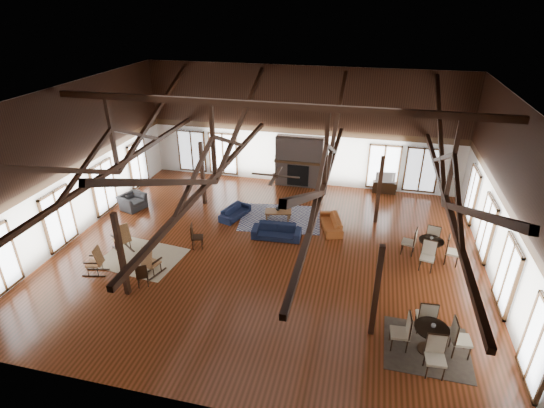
% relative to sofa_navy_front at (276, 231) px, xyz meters
% --- Properties ---
extents(floor, '(16.00, 16.00, 0.00)m').
position_rel_sofa_navy_front_xyz_m(floor, '(-0.06, -1.17, -0.29)').
color(floor, maroon).
rests_on(floor, ground).
extents(ceiling, '(16.00, 14.00, 0.02)m').
position_rel_sofa_navy_front_xyz_m(ceiling, '(-0.06, -1.17, 5.71)').
color(ceiling, black).
rests_on(ceiling, wall_back).
extents(wall_back, '(16.00, 0.02, 6.00)m').
position_rel_sofa_navy_front_xyz_m(wall_back, '(-0.06, 5.83, 2.71)').
color(wall_back, silver).
rests_on(wall_back, floor).
extents(wall_front, '(16.00, 0.02, 6.00)m').
position_rel_sofa_navy_front_xyz_m(wall_front, '(-0.06, -8.17, 2.71)').
color(wall_front, silver).
rests_on(wall_front, floor).
extents(wall_left, '(0.02, 14.00, 6.00)m').
position_rel_sofa_navy_front_xyz_m(wall_left, '(-8.06, -1.17, 2.71)').
color(wall_left, silver).
rests_on(wall_left, floor).
extents(wall_right, '(0.02, 14.00, 6.00)m').
position_rel_sofa_navy_front_xyz_m(wall_right, '(7.94, -1.17, 2.71)').
color(wall_right, silver).
rests_on(wall_right, floor).
extents(roof_truss, '(15.60, 14.07, 3.14)m').
position_rel_sofa_navy_front_xyz_m(roof_truss, '(-0.06, -1.17, 3.74)').
color(roof_truss, black).
rests_on(roof_truss, wall_back).
extents(post_grid, '(8.16, 7.16, 3.05)m').
position_rel_sofa_navy_front_xyz_m(post_grid, '(-0.06, -1.17, 1.23)').
color(post_grid, black).
rests_on(post_grid, floor).
extents(fireplace, '(2.50, 0.69, 2.60)m').
position_rel_sofa_navy_front_xyz_m(fireplace, '(-0.06, 5.50, 1.00)').
color(fireplace, '#67564E').
rests_on(fireplace, floor).
extents(ceiling_fan, '(1.60, 1.60, 0.75)m').
position_rel_sofa_navy_front_xyz_m(ceiling_fan, '(0.44, -2.17, 3.44)').
color(ceiling_fan, black).
rests_on(ceiling_fan, roof_truss).
extents(sofa_navy_front, '(2.04, 0.89, 0.58)m').
position_rel_sofa_navy_front_xyz_m(sofa_navy_front, '(0.00, 0.00, 0.00)').
color(sofa_navy_front, black).
rests_on(sofa_navy_front, floor).
extents(sofa_navy_left, '(1.79, 1.12, 0.49)m').
position_rel_sofa_navy_front_xyz_m(sofa_navy_left, '(-2.21, 1.34, -0.05)').
color(sofa_navy_left, '#131A35').
rests_on(sofa_navy_left, floor).
extents(sofa_orange, '(1.95, 1.19, 0.53)m').
position_rel_sofa_navy_front_xyz_m(sofa_orange, '(2.10, 1.26, -0.02)').
color(sofa_orange, brown).
rests_on(sofa_orange, floor).
extents(coffee_table, '(1.24, 0.79, 0.44)m').
position_rel_sofa_navy_front_xyz_m(coffee_table, '(-0.26, 1.51, 0.09)').
color(coffee_table, brown).
rests_on(coffee_table, floor).
extents(vase, '(0.26, 0.26, 0.21)m').
position_rel_sofa_navy_front_xyz_m(vase, '(-0.30, 1.57, 0.25)').
color(vase, '#B2B2B2').
rests_on(vase, coffee_table).
extents(armchair, '(1.32, 1.24, 0.70)m').
position_rel_sofa_navy_front_xyz_m(armchair, '(-7.12, 1.03, 0.06)').
color(armchair, '#29292B').
rests_on(armchair, floor).
extents(side_table_lamp, '(0.43, 0.43, 1.10)m').
position_rel_sofa_navy_front_xyz_m(side_table_lamp, '(-7.37, 1.66, 0.12)').
color(side_table_lamp, black).
rests_on(side_table_lamp, floor).
extents(rocking_chair_a, '(1.05, 0.92, 1.20)m').
position_rel_sofa_navy_front_xyz_m(rocking_chair_a, '(-5.56, -2.36, 0.27)').
color(rocking_chair_a, '#9A673A').
rests_on(rocking_chair_a, floor).
extents(rocking_chair_b, '(0.67, 0.95, 1.10)m').
position_rel_sofa_navy_front_xyz_m(rocking_chair_b, '(-3.79, -3.53, 0.23)').
color(rocking_chair_b, '#9A673A').
rests_on(rocking_chair_b, floor).
extents(rocking_chair_c, '(0.90, 0.59, 1.08)m').
position_rel_sofa_navy_front_xyz_m(rocking_chair_c, '(-5.68, -3.90, 0.22)').
color(rocking_chair_c, '#9A673A').
rests_on(rocking_chair_c, floor).
extents(side_chair_a, '(0.54, 0.54, 1.03)m').
position_rel_sofa_navy_front_xyz_m(side_chair_a, '(-2.95, -1.48, 0.31)').
color(side_chair_a, black).
rests_on(side_chair_a, floor).
extents(side_chair_b, '(0.52, 0.52, 0.91)m').
position_rel_sofa_navy_front_xyz_m(side_chair_b, '(-3.72, -4.22, 0.23)').
color(side_chair_b, black).
rests_on(side_chair_b, floor).
extents(cafe_table_near, '(2.20, 2.20, 1.14)m').
position_rel_sofa_navy_front_xyz_m(cafe_table_near, '(5.52, -5.01, 0.28)').
color(cafe_table_near, black).
rests_on(cafe_table_near, floor).
extents(cafe_table_far, '(2.15, 2.15, 1.10)m').
position_rel_sofa_navy_front_xyz_m(cafe_table_far, '(5.96, -0.14, 0.26)').
color(cafe_table_far, black).
rests_on(cafe_table_far, floor).
extents(cup_near, '(0.14, 0.14, 0.10)m').
position_rel_sofa_navy_front_xyz_m(cup_near, '(5.55, -4.98, 0.58)').
color(cup_near, '#B2B2B2').
rests_on(cup_near, cafe_table_near).
extents(cup_far, '(0.12, 0.12, 0.09)m').
position_rel_sofa_navy_front_xyz_m(cup_far, '(5.97, -0.05, 0.54)').
color(cup_far, '#B2B2B2').
rests_on(cup_far, cafe_table_far).
extents(tv_console, '(1.14, 0.43, 0.57)m').
position_rel_sofa_navy_front_xyz_m(tv_console, '(4.30, 5.58, -0.01)').
color(tv_console, black).
rests_on(tv_console, floor).
extents(television, '(0.96, 0.25, 0.55)m').
position_rel_sofa_navy_front_xyz_m(television, '(4.28, 5.58, 0.55)').
color(television, '#B2B2B2').
rests_on(television, tv_console).
extents(rug_tan, '(3.14, 2.60, 0.01)m').
position_rel_sofa_navy_front_xyz_m(rug_tan, '(-4.66, -2.64, -0.29)').
color(rug_tan, tan).
rests_on(rug_tan, floor).
extents(rug_navy, '(3.82, 3.06, 0.01)m').
position_rel_sofa_navy_front_xyz_m(rug_navy, '(-0.20, 1.66, -0.28)').
color(rug_navy, '#181A44').
rests_on(rug_navy, floor).
extents(rug_dark, '(2.38, 2.17, 0.01)m').
position_rel_sofa_navy_front_xyz_m(rug_dark, '(5.51, -4.93, -0.28)').
color(rug_dark, black).
rests_on(rug_dark, floor).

